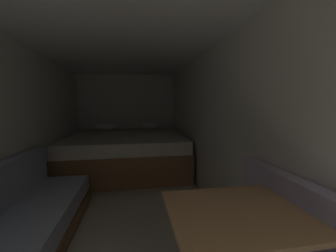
{
  "coord_description": "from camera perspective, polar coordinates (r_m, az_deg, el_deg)",
  "views": [
    {
      "loc": [
        0.14,
        -0.32,
        1.3
      ],
      "look_at": [
        0.65,
        2.64,
        0.99
      ],
      "focal_mm": 21.67,
      "sensor_mm": 36.0,
      "label": 1
    }
  ],
  "objects": [
    {
      "name": "wall_back",
      "position": [
        5.12,
        -11.3,
        2.68
      ],
      "size": [
        2.4,
        0.05,
        2.04
      ],
      "primitive_type": "cube",
      "color": "silver",
      "rests_on": "ground"
    },
    {
      "name": "wall_right",
      "position": [
        2.71,
        12.75,
        -0.18
      ],
      "size": [
        0.05,
        5.2,
        2.04
      ],
      "primitive_type": "cube",
      "color": "silver",
      "rests_on": "ground"
    },
    {
      "name": "dinette_table",
      "position": [
        1.23,
        18.42,
        -26.43
      ],
      "size": [
        0.69,
        0.58,
        0.76
      ],
      "color": "#9E7247",
      "rests_on": "ground"
    },
    {
      "name": "ground_plane",
      "position": [
        2.81,
        -12.41,
        -21.75
      ],
      "size": [
        7.2,
        7.2,
        0.0
      ],
      "primitive_type": "plane",
      "color": "#B2A893"
    },
    {
      "name": "wall_left",
      "position": [
        2.83,
        -37.42,
        -1.0
      ],
      "size": [
        0.05,
        5.2,
        2.04
      ],
      "primitive_type": "cube",
      "color": "silver",
      "rests_on": "ground"
    },
    {
      "name": "sofa_left",
      "position": [
        2.2,
        -38.81,
        -24.3
      ],
      "size": [
        0.67,
        2.48,
        0.76
      ],
      "color": "brown",
      "rests_on": "ground"
    },
    {
      "name": "ceiling_slab",
      "position": [
        2.6,
        -13.5,
        22.78
      ],
      "size": [
        2.4,
        5.2,
        0.05
      ],
      "primitive_type": "cube",
      "color": "white",
      "rests_on": "wall_left"
    },
    {
      "name": "bed",
      "position": [
        4.17,
        -11.51,
        -7.2
      ],
      "size": [
        2.18,
        1.99,
        0.89
      ],
      "color": "olive",
      "rests_on": "ground"
    }
  ]
}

